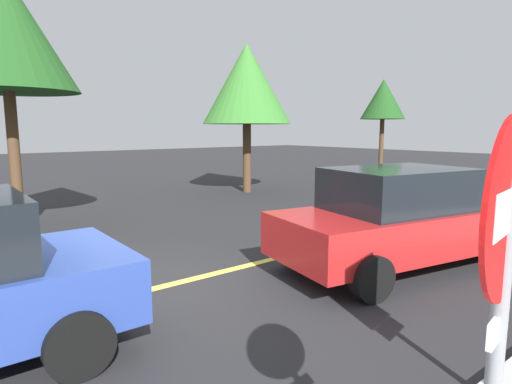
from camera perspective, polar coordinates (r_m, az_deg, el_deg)
name	(u,v)px	position (r m, az deg, el deg)	size (l,w,h in m)	color
ground_plane	(128,295)	(6.34, -16.58, -13.02)	(80.00, 80.00, 0.00)	#262628
lane_marking_centre	(288,255)	(7.88, 4.29, -8.41)	(28.00, 0.16, 0.01)	#E0D14C
stop_sign	(501,295)	(2.08, 29.76, -11.83)	(0.75, 0.15, 2.34)	gray
car_red_near_curb	(404,218)	(7.45, 19.08, -3.30)	(4.78, 2.63, 1.66)	red
tree_left_verge	(383,100)	(21.08, 16.54, 11.65)	(2.04, 2.04, 4.55)	#513823
tree_centre_verge	(247,84)	(15.61, -1.24, 14.10)	(3.15, 3.15, 5.25)	#513823
tree_right_verge	(4,30)	(11.03, -30.48, 18.07)	(2.92, 2.92, 5.67)	#513823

